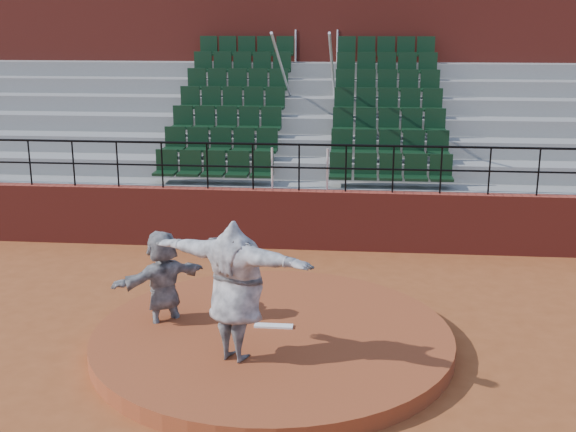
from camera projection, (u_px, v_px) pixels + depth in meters
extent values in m
plane|color=brown|center=(273.00, 346.00, 11.11)|extent=(90.00, 90.00, 0.00)
cylinder|color=brown|center=(273.00, 338.00, 11.08)|extent=(5.50, 5.50, 0.25)
cube|color=white|center=(274.00, 326.00, 11.19)|extent=(0.60, 0.15, 0.03)
cube|color=maroon|center=(299.00, 219.00, 15.74)|extent=(24.00, 0.30, 1.30)
cylinder|color=black|center=(299.00, 145.00, 15.31)|extent=(24.00, 0.05, 0.05)
cylinder|color=black|center=(299.00, 168.00, 15.44)|extent=(24.00, 0.04, 0.04)
cylinder|color=black|center=(30.00, 163.00, 15.99)|extent=(0.04, 0.04, 1.00)
cylinder|color=black|center=(73.00, 163.00, 15.90)|extent=(0.04, 0.04, 1.00)
cylinder|color=black|center=(117.00, 164.00, 15.81)|extent=(0.04, 0.04, 1.00)
cylinder|color=black|center=(162.00, 165.00, 15.72)|extent=(0.04, 0.04, 1.00)
cylinder|color=black|center=(207.00, 166.00, 15.63)|extent=(0.04, 0.04, 1.00)
cylinder|color=black|center=(253.00, 167.00, 15.54)|extent=(0.04, 0.04, 1.00)
cylinder|color=black|center=(299.00, 168.00, 15.44)|extent=(0.04, 0.04, 1.00)
cylinder|color=black|center=(346.00, 169.00, 15.35)|extent=(0.04, 0.04, 1.00)
cylinder|color=black|center=(393.00, 169.00, 15.26)|extent=(0.04, 0.04, 1.00)
cylinder|color=black|center=(441.00, 170.00, 15.17)|extent=(0.04, 0.04, 1.00)
cylinder|color=black|center=(490.00, 171.00, 15.08)|extent=(0.04, 0.04, 1.00)
cylinder|color=black|center=(539.00, 172.00, 14.99)|extent=(0.04, 0.04, 1.00)
cube|color=gray|center=(301.00, 213.00, 16.30)|extent=(24.00, 0.85, 1.30)
cube|color=black|center=(214.00, 167.00, 16.22)|extent=(2.75, 0.48, 0.72)
cube|color=black|center=(391.00, 170.00, 15.86)|extent=(2.75, 0.48, 0.72)
cube|color=gray|center=(304.00, 195.00, 17.06)|extent=(24.00, 0.85, 1.70)
cube|color=black|center=(220.00, 143.00, 16.94)|extent=(2.75, 0.48, 0.72)
cube|color=black|center=(390.00, 146.00, 16.57)|extent=(2.75, 0.48, 0.72)
cube|color=gray|center=(306.00, 179.00, 17.83)|extent=(24.00, 0.85, 2.10)
cube|color=black|center=(226.00, 121.00, 17.65)|extent=(2.75, 0.48, 0.72)
cube|color=black|center=(389.00, 124.00, 17.29)|extent=(2.75, 0.48, 0.72)
cube|color=gray|center=(309.00, 165.00, 18.59)|extent=(24.00, 0.85, 2.50)
cube|color=black|center=(232.00, 101.00, 18.36)|extent=(2.75, 0.48, 0.72)
cube|color=black|center=(388.00, 103.00, 18.00)|extent=(2.75, 0.48, 0.72)
cube|color=gray|center=(311.00, 152.00, 19.35)|extent=(24.00, 0.85, 2.90)
cube|color=black|center=(237.00, 83.00, 19.07)|extent=(2.75, 0.48, 0.72)
cube|color=black|center=(387.00, 84.00, 18.71)|extent=(2.75, 0.48, 0.72)
cube|color=gray|center=(313.00, 139.00, 20.12)|extent=(24.00, 0.85, 3.30)
cube|color=black|center=(242.00, 65.00, 19.78)|extent=(2.75, 0.48, 0.72)
cube|color=black|center=(387.00, 66.00, 19.42)|extent=(2.75, 0.48, 0.72)
cube|color=gray|center=(315.00, 128.00, 20.88)|extent=(24.00, 0.85, 3.70)
cube|color=black|center=(246.00, 49.00, 20.50)|extent=(2.75, 0.48, 0.72)
cube|color=black|center=(386.00, 50.00, 20.13)|extent=(2.75, 0.48, 0.72)
cylinder|color=silver|center=(286.00, 80.00, 18.08)|extent=(0.06, 5.97, 2.46)
cylinder|color=silver|center=(333.00, 81.00, 17.97)|extent=(0.06, 5.97, 2.46)
cube|color=maroon|center=(319.00, 64.00, 22.29)|extent=(24.00, 3.00, 7.10)
imported|color=black|center=(235.00, 291.00, 9.90)|extent=(2.54, 1.57, 2.01)
imported|color=black|center=(163.00, 283.00, 11.33)|extent=(1.52, 1.45, 1.71)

